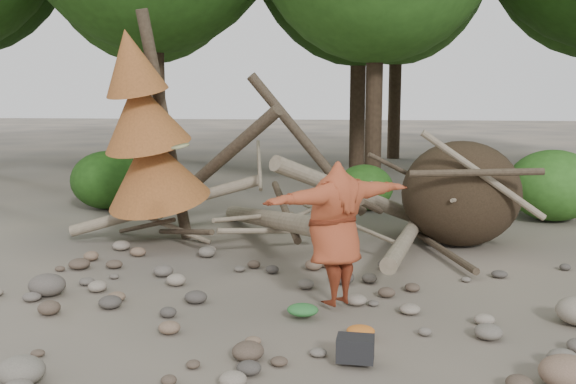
# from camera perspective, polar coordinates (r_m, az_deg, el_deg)

# --- Properties ---
(ground) EXTENTS (120.00, 120.00, 0.00)m
(ground) POSITION_cam_1_polar(r_m,az_deg,el_deg) (8.38, 0.92, -11.14)
(ground) COLOR #514C44
(ground) RESTS_ON ground
(deadfall_pile) EXTENTS (8.55, 5.24, 3.30)m
(deadfall_pile) POSITION_cam_1_polar(r_m,az_deg,el_deg) (12.27, 12.47, -0.32)
(deadfall_pile) COLOR #332619
(deadfall_pile) RESTS_ON ground
(dead_conifer) EXTENTS (2.06, 2.16, 4.35)m
(dead_conifer) POSITION_cam_1_polar(r_m,az_deg,el_deg) (11.89, -12.43, 5.02)
(dead_conifer) COLOR #4C3F30
(dead_conifer) RESTS_ON ground
(bush_left) EXTENTS (1.80, 1.80, 1.44)m
(bush_left) POSITION_cam_1_polar(r_m,az_deg,el_deg) (16.44, -15.71, 1.04)
(bush_left) COLOR #204C14
(bush_left) RESTS_ON ground
(bush_mid) EXTENTS (1.40, 1.40, 1.12)m
(bush_mid) POSITION_cam_1_polar(r_m,az_deg,el_deg) (15.80, 6.81, 0.41)
(bush_mid) COLOR #2B601B
(bush_mid) RESTS_ON ground
(bush_right) EXTENTS (2.00, 2.00, 1.60)m
(bush_right) POSITION_cam_1_polar(r_m,az_deg,el_deg) (15.54, 22.49, 0.55)
(bush_right) COLOR #357223
(bush_right) RESTS_ON ground
(frisbee_thrower) EXTENTS (3.43, 2.04, 2.10)m
(frisbee_thrower) POSITION_cam_1_polar(r_m,az_deg,el_deg) (8.45, 4.22, -3.67)
(frisbee_thrower) COLOR #9B3F23
(frisbee_thrower) RESTS_ON ground
(backpack) EXTENTS (0.40, 0.28, 0.26)m
(backpack) POSITION_cam_1_polar(r_m,az_deg,el_deg) (7.02, 6.00, -14.11)
(backpack) COLOR black
(backpack) RESTS_ON ground
(cloth_green) EXTENTS (0.40, 0.33, 0.15)m
(cloth_green) POSITION_cam_1_polar(r_m,az_deg,el_deg) (8.31, 1.32, -10.75)
(cloth_green) COLOR #2B6B30
(cloth_green) RESTS_ON ground
(cloth_orange) EXTENTS (0.33, 0.27, 0.12)m
(cloth_orange) POSITION_cam_1_polar(r_m,az_deg,el_deg) (7.72, 6.48, -12.50)
(cloth_orange) COLOR #BE6220
(cloth_orange) RESTS_ON ground
(boulder_front_left) EXTENTS (0.48, 0.43, 0.29)m
(boulder_front_left) POSITION_cam_1_polar(r_m,az_deg,el_deg) (7.09, -22.65, -14.45)
(boulder_front_left) COLOR slate
(boulder_front_left) RESTS_ON ground
(boulder_front_right) EXTENTS (0.54, 0.49, 0.33)m
(boulder_front_right) POSITION_cam_1_polar(r_m,az_deg,el_deg) (7.04, 23.57, -14.48)
(boulder_front_right) COLOR #7F634F
(boulder_front_right) RESTS_ON ground
(boulder_mid_left) EXTENTS (0.53, 0.47, 0.32)m
(boulder_mid_left) POSITION_cam_1_polar(r_m,az_deg,el_deg) (9.81, -20.63, -7.74)
(boulder_mid_left) COLOR #58514A
(boulder_mid_left) RESTS_ON ground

